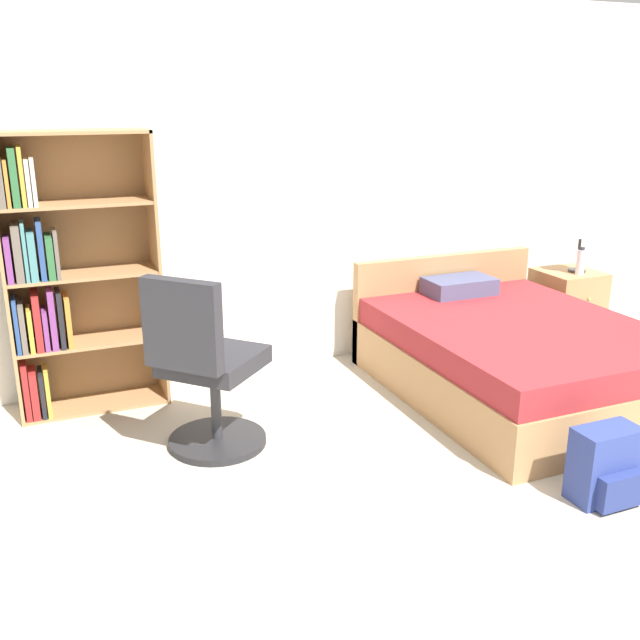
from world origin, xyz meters
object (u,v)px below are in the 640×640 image
(bookshelf, at_px, (61,276))
(table_lamp, at_px, (582,226))
(nightstand, at_px, (566,305))
(water_bottle, at_px, (581,262))
(backpack_blue, at_px, (606,467))
(bed, at_px, (511,354))
(office_chair, at_px, (206,371))

(bookshelf, height_order, table_lamp, bookshelf)
(nightstand, distance_m, table_lamp, 0.65)
(water_bottle, bearing_deg, bookshelf, 176.53)
(water_bottle, relative_size, backpack_blue, 0.57)
(bookshelf, xyz_separation_m, table_lamp, (3.85, -0.15, 0.06))
(table_lamp, bearing_deg, water_bottle, -120.15)
(bed, height_order, office_chair, office_chair)
(bookshelf, bearing_deg, bed, -17.11)
(nightstand, height_order, table_lamp, table_lamp)
(bed, height_order, backpack_blue, bed)
(office_chair, relative_size, backpack_blue, 2.73)
(office_chair, height_order, nightstand, office_chair)
(water_bottle, xyz_separation_m, backpack_blue, (-1.49, -1.90, -0.49))
(table_lamp, bearing_deg, bed, -148.53)
(nightstand, relative_size, water_bottle, 2.62)
(bookshelf, bearing_deg, office_chair, -53.74)
(bookshelf, bearing_deg, water_bottle, -3.47)
(office_chair, bearing_deg, nightstand, 13.65)
(bookshelf, xyz_separation_m, nightstand, (3.81, -0.12, -0.59))
(table_lamp, height_order, water_bottle, table_lamp)
(office_chair, distance_m, nightstand, 3.26)
(bed, distance_m, nightstand, 1.31)
(office_chair, bearing_deg, bookshelf, 126.26)
(office_chair, xyz_separation_m, nightstand, (3.16, 0.77, -0.20))
(bookshelf, xyz_separation_m, backpack_blue, (2.32, -2.14, -0.69))
(bed, bearing_deg, bookshelf, 162.89)
(nightstand, height_order, backpack_blue, nightstand)
(bed, bearing_deg, nightstand, 33.60)
(bookshelf, distance_m, table_lamp, 3.85)
(nightstand, relative_size, table_lamp, 1.19)
(bed, height_order, water_bottle, water_bottle)
(table_lamp, xyz_separation_m, water_bottle, (-0.05, -0.08, -0.27))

